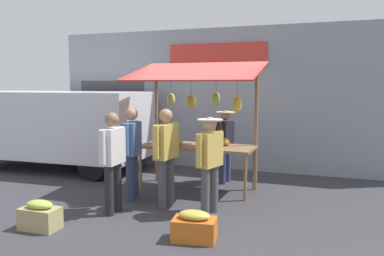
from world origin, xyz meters
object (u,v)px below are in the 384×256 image
(shopper_in_striped_shirt, at_px, (166,150))
(produce_crate_side, at_px, (194,227))
(vendor_with_sunhat, at_px, (225,141))
(parked_van, at_px, (51,123))
(produce_crate_near, at_px, (40,216))
(shopper_with_ponytail, at_px, (132,147))
(shopper_in_grey_tee, at_px, (210,158))
(shopper_with_shopping_bag, at_px, (113,156))
(market_stall, at_px, (198,111))

(shopper_in_striped_shirt, distance_m, produce_crate_side, 1.76)
(vendor_with_sunhat, height_order, shopper_in_striped_shirt, shopper_in_striped_shirt)
(vendor_with_sunhat, xyz_separation_m, parked_van, (4.38, 0.06, 0.24))
(parked_van, height_order, produce_crate_side, parked_van)
(vendor_with_sunhat, xyz_separation_m, produce_crate_near, (1.74, 3.54, -0.69))
(vendor_with_sunhat, height_order, parked_van, parked_van)
(shopper_with_ponytail, bearing_deg, parked_van, 50.13)
(shopper_with_ponytail, distance_m, parked_van, 3.62)
(shopper_in_grey_tee, xyz_separation_m, produce_crate_side, (-0.15, 1.11, -0.72))
(shopper_in_grey_tee, bearing_deg, produce_crate_near, 141.27)
(shopper_with_shopping_bag, bearing_deg, market_stall, -26.50)
(shopper_with_ponytail, bearing_deg, produce_crate_side, -140.50)
(market_stall, height_order, shopper_with_ponytail, market_stall)
(vendor_with_sunhat, bearing_deg, parked_van, -81.11)
(shopper_in_grey_tee, relative_size, parked_van, 0.35)
(vendor_with_sunhat, bearing_deg, produce_crate_side, 16.43)
(shopper_with_ponytail, height_order, parked_van, parked_van)
(vendor_with_sunhat, height_order, shopper_in_grey_tee, shopper_in_grey_tee)
(market_stall, height_order, shopper_with_shopping_bag, market_stall)
(shopper_in_striped_shirt, height_order, produce_crate_near, shopper_in_striped_shirt)
(shopper_in_striped_shirt, xyz_separation_m, parked_van, (3.88, -1.84, 0.16))
(shopper_in_grey_tee, height_order, shopper_with_ponytail, shopper_with_ponytail)
(shopper_in_striped_shirt, bearing_deg, vendor_with_sunhat, -7.90)
(vendor_with_sunhat, xyz_separation_m, shopper_with_ponytail, (1.21, 1.79, 0.07))
(shopper_with_shopping_bag, distance_m, shopper_with_ponytail, 0.75)
(vendor_with_sunhat, relative_size, shopper_with_shopping_bag, 0.94)
(produce_crate_near, distance_m, produce_crate_side, 2.23)
(shopper_with_ponytail, distance_m, produce_crate_side, 2.29)
(shopper_in_grey_tee, height_order, produce_crate_side, shopper_in_grey_tee)
(shopper_in_grey_tee, xyz_separation_m, shopper_with_ponytail, (1.52, -0.25, 0.05))
(shopper_with_shopping_bag, bearing_deg, vendor_with_sunhat, -27.02)
(market_stall, height_order, shopper_in_striped_shirt, market_stall)
(vendor_with_sunhat, height_order, shopper_with_ponytail, shopper_with_ponytail)
(vendor_with_sunhat, height_order, produce_crate_side, vendor_with_sunhat)
(market_stall, bearing_deg, vendor_with_sunhat, -115.45)
(market_stall, xyz_separation_m, produce_crate_side, (-0.81, 2.43, -1.35))
(shopper_in_grey_tee, bearing_deg, produce_crate_side, -157.33)
(shopper_with_shopping_bag, bearing_deg, produce_crate_near, 146.45)
(vendor_with_sunhat, bearing_deg, shopper_with_ponytail, -25.83)
(shopper_in_striped_shirt, height_order, shopper_in_grey_tee, shopper_in_striped_shirt)
(produce_crate_side, bearing_deg, market_stall, -71.64)
(shopper_in_striped_shirt, relative_size, shopper_with_shopping_bag, 1.02)
(market_stall, distance_m, parked_van, 4.11)
(market_stall, relative_size, produce_crate_side, 4.03)
(vendor_with_sunhat, distance_m, shopper_in_striped_shirt, 1.97)
(produce_crate_near, bearing_deg, shopper_with_shopping_bag, -120.72)
(market_stall, xyz_separation_m, shopper_in_striped_shirt, (0.15, 1.18, -0.58))
(shopper_in_grey_tee, height_order, produce_crate_near, shopper_in_grey_tee)
(vendor_with_sunhat, bearing_deg, produce_crate_near, -18.01)
(market_stall, distance_m, shopper_in_striped_shirt, 1.32)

